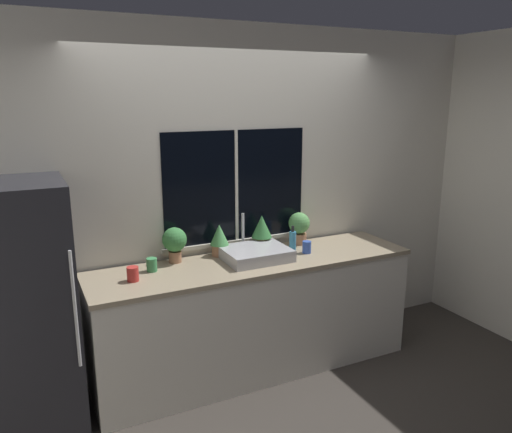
% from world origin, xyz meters
% --- Properties ---
extents(ground_plane, '(14.00, 14.00, 0.00)m').
position_xyz_m(ground_plane, '(0.00, 0.00, 0.00)').
color(ground_plane, '#38332D').
extents(wall_back, '(8.00, 0.09, 2.70)m').
position_xyz_m(wall_back, '(0.00, 0.68, 1.35)').
color(wall_back, silver).
rests_on(wall_back, ground_plane).
extents(wall_right, '(0.06, 7.00, 2.70)m').
position_xyz_m(wall_right, '(2.30, 1.50, 1.35)').
color(wall_right, silver).
rests_on(wall_right, ground_plane).
extents(counter, '(2.55, 0.64, 0.92)m').
position_xyz_m(counter, '(0.00, 0.31, 0.46)').
color(counter, silver).
rests_on(counter, ground_plane).
extents(refrigerator, '(0.70, 0.70, 1.65)m').
position_xyz_m(refrigerator, '(-1.67, 0.33, 0.83)').
color(refrigerator, '#232328').
rests_on(refrigerator, ground_plane).
extents(sink, '(0.49, 0.46, 0.32)m').
position_xyz_m(sink, '(0.02, 0.34, 0.96)').
color(sink, '#ADADB2').
rests_on(sink, counter).
extents(potted_plant_far_left, '(0.19, 0.19, 0.27)m').
position_xyz_m(potted_plant_far_left, '(-0.56, 0.54, 1.08)').
color(potted_plant_far_left, '#9E6B4C').
rests_on(potted_plant_far_left, counter).
extents(potted_plant_center_left, '(0.15, 0.15, 0.26)m').
position_xyz_m(potted_plant_center_left, '(-0.19, 0.54, 1.05)').
color(potted_plant_center_left, '#9E6B4C').
rests_on(potted_plant_center_left, counter).
extents(potted_plant_center_right, '(0.17, 0.17, 0.29)m').
position_xyz_m(potted_plant_center_right, '(0.18, 0.54, 1.08)').
color(potted_plant_center_right, '#9E6B4C').
rests_on(potted_plant_center_right, counter).
extents(potted_plant_far_right, '(0.18, 0.18, 0.27)m').
position_xyz_m(potted_plant_far_right, '(0.53, 0.54, 1.07)').
color(potted_plant_far_right, '#9E6B4C').
rests_on(potted_plant_far_right, counter).
extents(soap_bottle, '(0.06, 0.06, 0.22)m').
position_xyz_m(soap_bottle, '(0.37, 0.37, 1.01)').
color(soap_bottle, teal).
rests_on(soap_bottle, counter).
extents(mug_green, '(0.08, 0.08, 0.10)m').
position_xyz_m(mug_green, '(-0.77, 0.42, 0.96)').
color(mug_green, '#38844C').
rests_on(mug_green, counter).
extents(mug_blue, '(0.07, 0.07, 0.10)m').
position_xyz_m(mug_blue, '(0.46, 0.30, 0.96)').
color(mug_blue, '#3351AD').
rests_on(mug_blue, counter).
extents(mug_red, '(0.08, 0.08, 0.10)m').
position_xyz_m(mug_red, '(-0.94, 0.29, 0.97)').
color(mug_red, '#B72D28').
rests_on(mug_red, counter).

